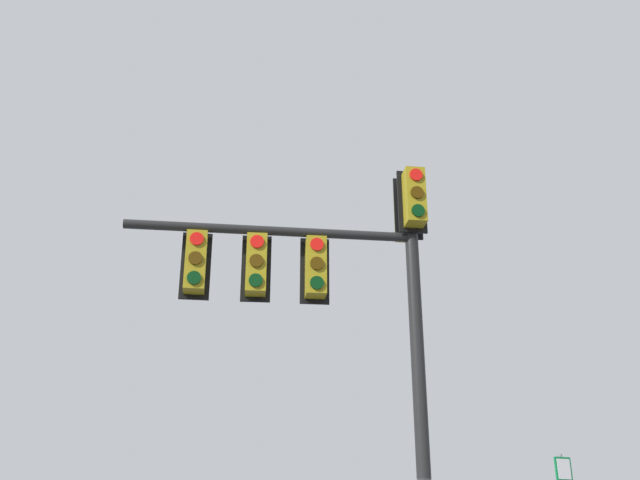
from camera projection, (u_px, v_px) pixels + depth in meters
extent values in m
cylinder|color=black|center=(420.00, 407.00, 10.09)|extent=(0.20, 0.20, 6.92)
cylinder|color=black|center=(271.00, 231.00, 10.81)|extent=(3.31, 3.01, 0.14)
cube|color=olive|center=(414.00, 197.00, 10.99)|extent=(0.42, 0.42, 0.90)
cube|color=black|center=(412.00, 202.00, 11.15)|extent=(0.35, 0.32, 1.04)
cylinder|color=red|center=(416.00, 175.00, 10.96)|extent=(0.17, 0.16, 0.20)
cylinder|color=#3C2703|center=(417.00, 192.00, 10.84)|extent=(0.17, 0.16, 0.20)
cylinder|color=black|center=(418.00, 210.00, 10.73)|extent=(0.17, 0.16, 0.20)
cube|color=olive|center=(405.00, 213.00, 11.55)|extent=(0.42, 0.42, 0.90)
cube|color=black|center=(408.00, 209.00, 11.39)|extent=(0.35, 0.32, 1.04)
cylinder|color=red|center=(402.00, 201.00, 11.81)|extent=(0.17, 0.16, 0.20)
cylinder|color=#3C2703|center=(403.00, 217.00, 11.70)|extent=(0.17, 0.16, 0.20)
cylinder|color=black|center=(404.00, 234.00, 11.58)|extent=(0.17, 0.16, 0.20)
cube|color=olive|center=(316.00, 267.00, 10.68)|extent=(0.42, 0.42, 0.90)
cube|color=black|center=(315.00, 271.00, 10.84)|extent=(0.36, 0.32, 1.04)
cylinder|color=red|center=(317.00, 244.00, 10.64)|extent=(0.17, 0.15, 0.20)
cylinder|color=#3C2703|center=(317.00, 263.00, 10.53)|extent=(0.17, 0.15, 0.20)
cylinder|color=black|center=(317.00, 283.00, 10.42)|extent=(0.17, 0.15, 0.20)
cube|color=olive|center=(256.00, 265.00, 10.58)|extent=(0.42, 0.42, 0.90)
cube|color=black|center=(256.00, 269.00, 10.74)|extent=(0.36, 0.32, 1.04)
cylinder|color=red|center=(257.00, 242.00, 10.54)|extent=(0.17, 0.15, 0.20)
cylinder|color=#3C2703|center=(256.00, 261.00, 10.43)|extent=(0.17, 0.15, 0.20)
cylinder|color=black|center=(256.00, 280.00, 10.32)|extent=(0.17, 0.15, 0.20)
cube|color=olive|center=(196.00, 262.00, 10.48)|extent=(0.42, 0.42, 0.90)
cube|color=black|center=(196.00, 266.00, 10.64)|extent=(0.35, 0.33, 1.04)
cylinder|color=red|center=(197.00, 239.00, 10.44)|extent=(0.17, 0.16, 0.20)
cylinder|color=#3C2703|center=(195.00, 258.00, 10.33)|extent=(0.17, 0.16, 0.20)
cylinder|color=black|center=(194.00, 278.00, 10.21)|extent=(0.17, 0.16, 0.20)
cube|color=#0C7238|center=(563.00, 469.00, 11.72)|extent=(0.19, 0.30, 0.38)
cube|color=white|center=(564.00, 469.00, 11.71)|extent=(0.14, 0.24, 0.32)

